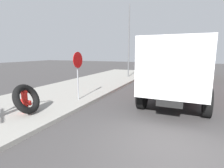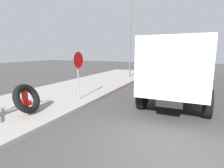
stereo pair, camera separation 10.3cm
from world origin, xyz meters
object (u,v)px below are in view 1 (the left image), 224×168
object	(u,v)px
stop_sign	(78,67)
street_light_pole	(129,42)
dump_truck_orange	(186,61)
loose_tire	(27,99)
fire_hydrant	(25,100)
dump_truck_red	(178,69)

from	to	relation	value
stop_sign	street_light_pole	distance (m)	9.01
dump_truck_orange	street_light_pole	bearing A→B (deg)	117.89
loose_tire	street_light_pole	size ratio (longest dim) A/B	0.18
stop_sign	street_light_pole	xyz separation A→B (m)	(8.85, 0.32, 1.65)
fire_hydrant	loose_tire	distance (m)	0.24
fire_hydrant	loose_tire	bearing A→B (deg)	-112.85
loose_tire	dump_truck_red	world-z (taller)	dump_truck_red
stop_sign	street_light_pole	bearing A→B (deg)	2.09
dump_truck_orange	loose_tire	bearing A→B (deg)	159.51
dump_truck_orange	stop_sign	bearing A→B (deg)	158.11
fire_hydrant	stop_sign	size ratio (longest dim) A/B	0.40
fire_hydrant	dump_truck_red	distance (m)	7.11
loose_tire	dump_truck_orange	distance (m)	14.92
fire_hydrant	loose_tire	size ratio (longest dim) A/B	0.79
fire_hydrant	loose_tire	world-z (taller)	loose_tire
loose_tire	dump_truck_red	bearing A→B (deg)	-45.73
street_light_pole	loose_tire	bearing A→B (deg)	178.55
dump_truck_red	dump_truck_orange	world-z (taller)	same
dump_truck_red	street_light_pole	size ratio (longest dim) A/B	1.08
stop_sign	loose_tire	bearing A→B (deg)	166.26
fire_hydrant	street_light_pole	bearing A→B (deg)	-2.51
loose_tire	stop_sign	size ratio (longest dim) A/B	0.50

